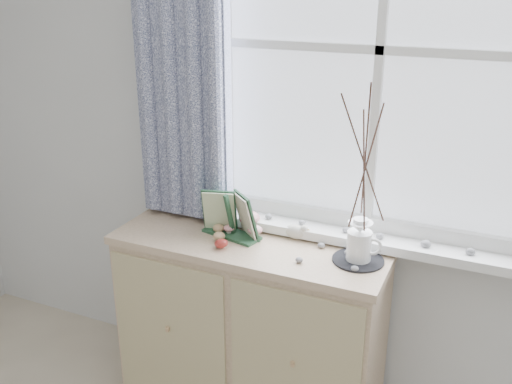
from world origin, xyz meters
TOP-DOWN VIEW (x-y plane):
  - sideboard at (-0.15, 1.75)m, footprint 1.20×0.45m
  - botanical_book at (-0.25, 1.74)m, footprint 0.32×0.19m
  - toadstool_cluster at (-0.19, 1.83)m, footprint 0.18×0.15m
  - wooden_eggs at (-0.27, 1.70)m, footprint 0.13×0.17m
  - songbird_figurine at (0.02, 1.86)m, footprint 0.14×0.07m
  - crocheted_doily at (0.32, 1.76)m, footprint 0.21×0.21m
  - twig_pitcher at (0.32, 1.76)m, footprint 0.34×0.34m
  - sideboard_pebbles at (0.18, 1.76)m, footprint 0.33×0.23m

SIDE VIEW (x-z plane):
  - sideboard at x=-0.15m, z-range 0.00..0.85m
  - crocheted_doily at x=0.32m, z-range 0.85..0.86m
  - sideboard_pebbles at x=0.18m, z-range 0.85..0.87m
  - wooden_eggs at x=-0.27m, z-range 0.84..0.91m
  - songbird_figurine at x=0.02m, z-range 0.85..0.92m
  - toadstool_cluster at x=-0.19m, z-range 0.86..0.95m
  - botanical_book at x=-0.25m, z-range 0.85..1.06m
  - twig_pitcher at x=0.32m, z-range 0.90..1.65m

